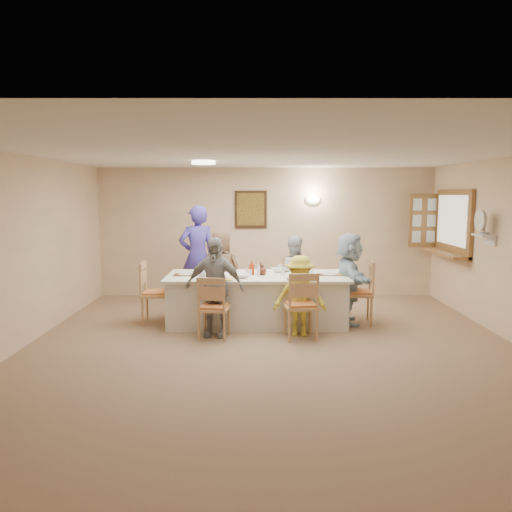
{
  "coord_description": "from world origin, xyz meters",
  "views": [
    {
      "loc": [
        -0.21,
        -6.2,
        2.0
      ],
      "look_at": [
        -0.2,
        1.4,
        1.05
      ],
      "focal_mm": 35.0,
      "sensor_mm": 36.0,
      "label": 1
    }
  ],
  "objects_px": {
    "chair_left_end": "(157,292)",
    "diner_front_left": "(215,287)",
    "chair_right_end": "(357,292)",
    "dining_table": "(257,299)",
    "chair_front_left": "(214,307)",
    "diner_front_right": "(300,296)",
    "diner_right_end": "(349,278)",
    "serving_hatch": "(453,223)",
    "caregiver": "(197,257)",
    "chair_front_right": "(300,304)",
    "diner_back_left": "(221,272)",
    "chair_back_right": "(292,285)",
    "chair_back_left": "(222,285)",
    "desk_fan": "(483,225)",
    "diner_back_right": "(293,275)"
  },
  "relations": [
    {
      "from": "chair_front_left",
      "to": "chair_front_right",
      "type": "bearing_deg",
      "value": -172.84
    },
    {
      "from": "serving_hatch",
      "to": "chair_front_right",
      "type": "xyz_separation_m",
      "value": [
        -2.79,
        -1.83,
        -1.02
      ]
    },
    {
      "from": "dining_table",
      "to": "chair_back_left",
      "type": "xyz_separation_m",
      "value": [
        -0.6,
        0.8,
        0.08
      ]
    },
    {
      "from": "chair_back_left",
      "to": "diner_front_left",
      "type": "distance_m",
      "value": 1.5
    },
    {
      "from": "serving_hatch",
      "to": "chair_right_end",
      "type": "xyz_separation_m",
      "value": [
        -1.84,
        -1.03,
        -1.01
      ]
    },
    {
      "from": "desk_fan",
      "to": "diner_front_left",
      "type": "bearing_deg",
      "value": -174.74
    },
    {
      "from": "chair_back_left",
      "to": "diner_back_left",
      "type": "xyz_separation_m",
      "value": [
        0.0,
        -0.12,
        0.24
      ]
    },
    {
      "from": "chair_left_end",
      "to": "diner_front_left",
      "type": "xyz_separation_m",
      "value": [
        0.95,
        -0.68,
        0.22
      ]
    },
    {
      "from": "serving_hatch",
      "to": "diner_front_left",
      "type": "xyz_separation_m",
      "value": [
        -3.99,
        -1.71,
        -0.8
      ]
    },
    {
      "from": "desk_fan",
      "to": "diner_back_right",
      "type": "relative_size",
      "value": 0.23
    },
    {
      "from": "serving_hatch",
      "to": "diner_right_end",
      "type": "height_order",
      "value": "serving_hatch"
    },
    {
      "from": "serving_hatch",
      "to": "chair_front_left",
      "type": "height_order",
      "value": "serving_hatch"
    },
    {
      "from": "desk_fan",
      "to": "diner_back_right",
      "type": "bearing_deg",
      "value": 159.51
    },
    {
      "from": "chair_right_end",
      "to": "caregiver",
      "type": "height_order",
      "value": "caregiver"
    },
    {
      "from": "serving_hatch",
      "to": "chair_left_end",
      "type": "bearing_deg",
      "value": -168.26
    },
    {
      "from": "chair_left_end",
      "to": "diner_back_left",
      "type": "distance_m",
      "value": 1.19
    },
    {
      "from": "chair_back_left",
      "to": "chair_front_left",
      "type": "distance_m",
      "value": 1.6
    },
    {
      "from": "caregiver",
      "to": "diner_back_left",
      "type": "bearing_deg",
      "value": 112.5
    },
    {
      "from": "chair_left_end",
      "to": "chair_right_end",
      "type": "relative_size",
      "value": 0.98
    },
    {
      "from": "chair_back_right",
      "to": "chair_front_right",
      "type": "distance_m",
      "value": 1.6
    },
    {
      "from": "dining_table",
      "to": "chair_front_left",
      "type": "height_order",
      "value": "chair_front_left"
    },
    {
      "from": "chair_back_left",
      "to": "diner_front_left",
      "type": "xyz_separation_m",
      "value": [
        -0.0,
        -1.48,
        0.25
      ]
    },
    {
      "from": "chair_right_end",
      "to": "diner_front_left",
      "type": "height_order",
      "value": "diner_front_left"
    },
    {
      "from": "diner_front_left",
      "to": "chair_back_right",
      "type": "bearing_deg",
      "value": 62.28
    },
    {
      "from": "diner_front_right",
      "to": "diner_right_end",
      "type": "distance_m",
      "value": 1.07
    },
    {
      "from": "diner_right_end",
      "to": "caregiver",
      "type": "xyz_separation_m",
      "value": [
        -2.47,
        1.15,
        0.2
      ]
    },
    {
      "from": "chair_front_left",
      "to": "chair_right_end",
      "type": "bearing_deg",
      "value": -152.43
    },
    {
      "from": "chair_left_end",
      "to": "chair_right_end",
      "type": "distance_m",
      "value": 3.1
    },
    {
      "from": "diner_front_left",
      "to": "caregiver",
      "type": "bearing_deg",
      "value": 115.13
    },
    {
      "from": "chair_front_left",
      "to": "chair_left_end",
      "type": "bearing_deg",
      "value": -32.94
    },
    {
      "from": "diner_back_left",
      "to": "chair_right_end",
      "type": "bearing_deg",
      "value": 170.14
    },
    {
      "from": "diner_front_right",
      "to": "caregiver",
      "type": "xyz_separation_m",
      "value": [
        -1.65,
        1.83,
        0.33
      ]
    },
    {
      "from": "chair_front_left",
      "to": "diner_front_right",
      "type": "height_order",
      "value": "diner_front_right"
    },
    {
      "from": "chair_right_end",
      "to": "diner_right_end",
      "type": "height_order",
      "value": "diner_right_end"
    },
    {
      "from": "dining_table",
      "to": "diner_right_end",
      "type": "distance_m",
      "value": 1.46
    },
    {
      "from": "dining_table",
      "to": "chair_right_end",
      "type": "relative_size",
      "value": 2.8
    },
    {
      "from": "chair_right_end",
      "to": "diner_front_left",
      "type": "distance_m",
      "value": 2.26
    },
    {
      "from": "chair_left_end",
      "to": "diner_right_end",
      "type": "bearing_deg",
      "value": -91.46
    },
    {
      "from": "chair_front_right",
      "to": "chair_back_right",
      "type": "bearing_deg",
      "value": -97.21
    },
    {
      "from": "chair_left_end",
      "to": "caregiver",
      "type": "xyz_separation_m",
      "value": [
        0.5,
        1.15,
        0.42
      ]
    },
    {
      "from": "diner_front_left",
      "to": "chair_right_end",
      "type": "bearing_deg",
      "value": 28.87
    },
    {
      "from": "diner_front_left",
      "to": "diner_right_end",
      "type": "xyz_separation_m",
      "value": [
        2.02,
        0.68,
        -0.0
      ]
    },
    {
      "from": "chair_back_right",
      "to": "diner_back_left",
      "type": "distance_m",
      "value": 1.23
    },
    {
      "from": "chair_back_left",
      "to": "chair_left_end",
      "type": "distance_m",
      "value": 1.24
    },
    {
      "from": "diner_back_left",
      "to": "diner_front_left",
      "type": "relative_size",
      "value": 0.99
    },
    {
      "from": "desk_fan",
      "to": "diner_back_right",
      "type": "height_order",
      "value": "desk_fan"
    },
    {
      "from": "diner_front_right",
      "to": "serving_hatch",
      "type": "bearing_deg",
      "value": 34.64
    },
    {
      "from": "chair_front_left",
      "to": "diner_right_end",
      "type": "xyz_separation_m",
      "value": [
        2.02,
        0.8,
        0.26
      ]
    },
    {
      "from": "chair_front_right",
      "to": "chair_left_end",
      "type": "relative_size",
      "value": 0.98
    },
    {
      "from": "dining_table",
      "to": "chair_back_right",
      "type": "xyz_separation_m",
      "value": [
        0.6,
        0.8,
        0.07
      ]
    }
  ]
}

